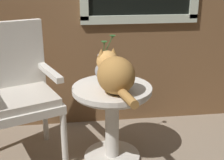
{
  "coord_description": "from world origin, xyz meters",
  "views": [
    {
      "loc": [
        -0.19,
        -1.8,
        1.34
      ],
      "look_at": [
        0.07,
        0.16,
        0.63
      ],
      "focal_mm": 48.68,
      "sensor_mm": 36.0,
      "label": 1
    }
  ],
  "objects_px": {
    "wicker_side_table": "(112,110)",
    "wicker_chair": "(15,88)",
    "pewter_vase_with_ivy": "(104,68)",
    "cat": "(115,73)"
  },
  "relations": [
    {
      "from": "wicker_side_table",
      "to": "wicker_chair",
      "type": "bearing_deg",
      "value": 169.79
    },
    {
      "from": "wicker_chair",
      "to": "pewter_vase_with_ivy",
      "type": "bearing_deg",
      "value": -0.23
    },
    {
      "from": "wicker_side_table",
      "to": "cat",
      "type": "xyz_separation_m",
      "value": [
        0.01,
        -0.09,
        0.31
      ]
    },
    {
      "from": "wicker_side_table",
      "to": "pewter_vase_with_ivy",
      "type": "bearing_deg",
      "value": 109.46
    },
    {
      "from": "wicker_chair",
      "to": "cat",
      "type": "xyz_separation_m",
      "value": [
        0.69,
        -0.21,
        0.15
      ]
    },
    {
      "from": "wicker_side_table",
      "to": "pewter_vase_with_ivy",
      "type": "xyz_separation_m",
      "value": [
        -0.04,
        0.12,
        0.27
      ]
    },
    {
      "from": "cat",
      "to": "wicker_side_table",
      "type": "bearing_deg",
      "value": 93.66
    },
    {
      "from": "wicker_chair",
      "to": "cat",
      "type": "relative_size",
      "value": 1.77
    },
    {
      "from": "pewter_vase_with_ivy",
      "to": "wicker_side_table",
      "type": "bearing_deg",
      "value": -70.54
    },
    {
      "from": "cat",
      "to": "pewter_vase_with_ivy",
      "type": "bearing_deg",
      "value": 102.84
    }
  ]
}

